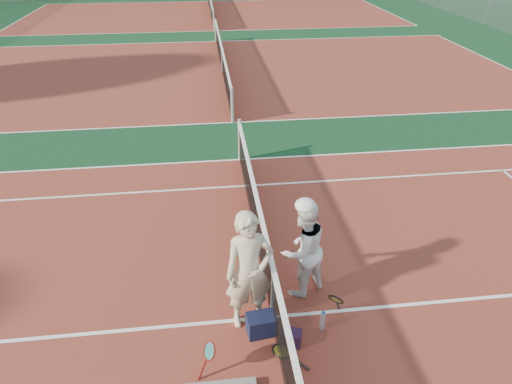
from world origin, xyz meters
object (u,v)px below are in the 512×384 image
at_px(racket_black_held, 335,306).
at_px(sports_bag_navy, 261,324).
at_px(sports_bag_purple, 291,338).
at_px(net_main, 273,293).
at_px(water_bottle, 323,321).
at_px(player_b, 303,249).
at_px(racket_spare, 281,352).
at_px(player_a, 249,272).
at_px(racket_red, 210,359).

xyz_separation_m(racket_black_held, sports_bag_navy, (-1.15, -0.13, -0.09)).
distance_m(racket_black_held, sports_bag_purple, 0.86).
bearing_deg(net_main, sports_bag_purple, -69.63).
distance_m(sports_bag_purple, water_bottle, 0.57).
relative_size(player_b, racket_spare, 2.85).
distance_m(net_main, water_bottle, 0.86).
bearing_deg(sports_bag_purple, net_main, 110.37).
relative_size(racket_black_held, water_bottle, 1.75).
bearing_deg(racket_black_held, racket_spare, -22.96).
relative_size(net_main, sports_bag_navy, 25.79).
relative_size(sports_bag_purple, water_bottle, 0.97).
bearing_deg(player_a, racket_red, -132.85).
relative_size(racket_black_held, sports_bag_navy, 1.23).
xyz_separation_m(net_main, player_b, (0.56, 0.56, 0.34)).
height_order(racket_red, racket_black_held, racket_red).
relative_size(net_main, player_a, 5.62).
height_order(player_b, racket_spare, player_b).
relative_size(player_b, sports_bag_purple, 5.89).
relative_size(racket_spare, sports_bag_purple, 2.07).
distance_m(player_a, sports_bag_navy, 0.86).
bearing_deg(racket_red, water_bottle, -9.14).
xyz_separation_m(net_main, racket_spare, (0.03, -0.69, -0.49)).
relative_size(player_b, racket_red, 3.06).
distance_m(racket_black_held, sports_bag_navy, 1.16).
bearing_deg(racket_red, racket_spare, -16.74).
height_order(player_b, water_bottle, player_b).
bearing_deg(sports_bag_navy, water_bottle, -1.18).
bearing_deg(sports_bag_purple, player_a, 136.79).
relative_size(net_main, racket_spare, 18.28).
xyz_separation_m(racket_spare, sports_bag_purple, (0.17, 0.15, 0.09)).
bearing_deg(racket_spare, racket_black_held, -102.37).
xyz_separation_m(net_main, racket_red, (-0.98, -0.90, -0.23)).
height_order(sports_bag_navy, sports_bag_purple, sports_bag_navy).
height_order(net_main, player_b, player_b).
xyz_separation_m(racket_black_held, racket_spare, (-0.92, -0.54, -0.24)).
distance_m(player_b, water_bottle, 1.12).
bearing_deg(water_bottle, racket_spare, -150.66).
height_order(racket_red, water_bottle, racket_red).
distance_m(player_b, racket_spare, 1.59).
relative_size(player_b, sports_bag_navy, 4.02).
bearing_deg(racket_spare, player_b, -65.91).
bearing_deg(sports_bag_navy, racket_spare, -60.00).
relative_size(net_main, water_bottle, 36.60).
bearing_deg(player_b, net_main, 16.01).
height_order(racket_black_held, racket_spare, racket_black_held).
xyz_separation_m(sports_bag_purple, water_bottle, (0.52, 0.23, 0.03)).
relative_size(player_a, sports_bag_purple, 6.74).
height_order(net_main, racket_red, net_main).
distance_m(player_a, sports_bag_purple, 1.14).
distance_m(net_main, racket_red, 1.35).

